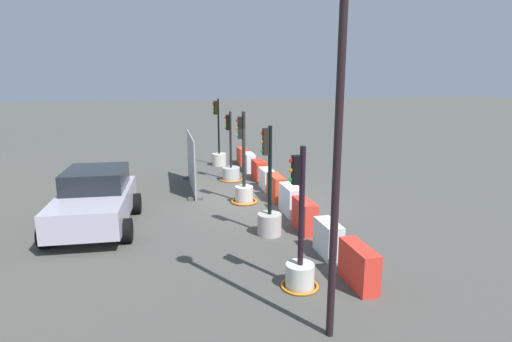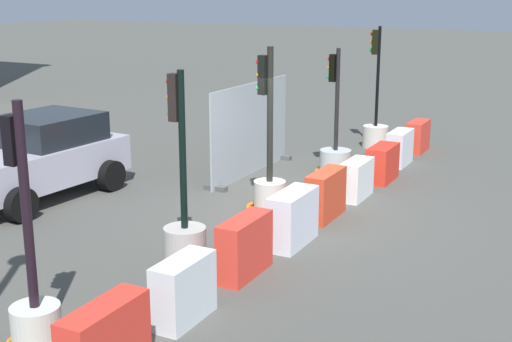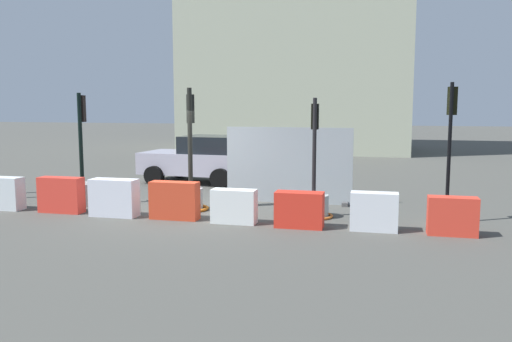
{
  "view_description": "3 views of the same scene",
  "coord_description": "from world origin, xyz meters",
  "px_view_note": "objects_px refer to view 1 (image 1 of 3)",
  "views": [
    {
      "loc": [
        -13.39,
        3.0,
        4.23
      ],
      "look_at": [
        0.11,
        -0.08,
        1.05
      ],
      "focal_mm": 29.51,
      "sensor_mm": 36.0,
      "label": 1
    },
    {
      "loc": [
        -11.4,
        -5.41,
        4.09
      ],
      "look_at": [
        -1.01,
        0.12,
        1.02
      ],
      "focal_mm": 49.59,
      "sensor_mm": 36.0,
      "label": 2
    },
    {
      "loc": [
        4.86,
        -11.93,
        2.63
      ],
      "look_at": [
        1.78,
        0.05,
        1.08
      ],
      "focal_mm": 36.94,
      "sensor_mm": 36.0,
      "label": 3
    }
  ],
  "objects_px": {
    "car_silver_hatchback": "(95,200)",
    "traffic_light_4": "(219,154)",
    "construction_barrier_0": "(359,266)",
    "street_lamp_post": "(339,113)",
    "traffic_light_2": "(244,188)",
    "construction_barrier_5": "(267,179)",
    "traffic_light_3": "(231,171)",
    "construction_barrier_7": "(249,162)",
    "construction_barrier_1": "(328,239)",
    "construction_barrier_4": "(276,188)",
    "traffic_light_0": "(300,263)",
    "construction_barrier_3": "(291,200)",
    "construction_barrier_8": "(242,156)",
    "construction_barrier_6": "(259,170)",
    "traffic_light_1": "(269,215)",
    "construction_barrier_2": "(304,216)"
  },
  "relations": [
    {
      "from": "traffic_light_1",
      "to": "construction_barrier_6",
      "type": "relative_size",
      "value": 2.82
    },
    {
      "from": "traffic_light_2",
      "to": "construction_barrier_7",
      "type": "height_order",
      "value": "traffic_light_2"
    },
    {
      "from": "traffic_light_1",
      "to": "construction_barrier_8",
      "type": "xyz_separation_m",
      "value": [
        9.14,
        -1.05,
        -0.16
      ]
    },
    {
      "from": "traffic_light_3",
      "to": "traffic_light_4",
      "type": "distance_m",
      "value": 2.99
    },
    {
      "from": "construction_barrier_8",
      "to": "car_silver_hatchback",
      "type": "relative_size",
      "value": 0.25
    },
    {
      "from": "traffic_light_0",
      "to": "construction_barrier_3",
      "type": "relative_size",
      "value": 2.56
    },
    {
      "from": "construction_barrier_0",
      "to": "street_lamp_post",
      "type": "height_order",
      "value": "street_lamp_post"
    },
    {
      "from": "traffic_light_2",
      "to": "street_lamp_post",
      "type": "distance_m",
      "value": 8.23
    },
    {
      "from": "construction_barrier_4",
      "to": "traffic_light_0",
      "type": "bearing_deg",
      "value": 169.01
    },
    {
      "from": "traffic_light_1",
      "to": "construction_barrier_3",
      "type": "bearing_deg",
      "value": -35.27
    },
    {
      "from": "construction_barrier_1",
      "to": "car_silver_hatchback",
      "type": "xyz_separation_m",
      "value": [
        3.23,
        5.67,
        0.4
      ]
    },
    {
      "from": "street_lamp_post",
      "to": "construction_barrier_5",
      "type": "bearing_deg",
      "value": -7.77
    },
    {
      "from": "construction_barrier_0",
      "to": "street_lamp_post",
      "type": "distance_m",
      "value": 3.77
    },
    {
      "from": "construction_barrier_1",
      "to": "construction_barrier_0",
      "type": "bearing_deg",
      "value": -179.06
    },
    {
      "from": "traffic_light_3",
      "to": "construction_barrier_2",
      "type": "distance_m",
      "value": 6.19
    },
    {
      "from": "construction_barrier_0",
      "to": "construction_barrier_6",
      "type": "bearing_deg",
      "value": -0.46
    },
    {
      "from": "construction_barrier_3",
      "to": "street_lamp_post",
      "type": "xyz_separation_m",
      "value": [
        -6.12,
        1.24,
        3.23
      ]
    },
    {
      "from": "construction_barrier_0",
      "to": "car_silver_hatchback",
      "type": "relative_size",
      "value": 0.3
    },
    {
      "from": "traffic_light_4",
      "to": "traffic_light_2",
      "type": "bearing_deg",
      "value": 179.93
    },
    {
      "from": "traffic_light_1",
      "to": "construction_barrier_3",
      "type": "distance_m",
      "value": 1.89
    },
    {
      "from": "traffic_light_0",
      "to": "traffic_light_4",
      "type": "distance_m",
      "value": 12.08
    },
    {
      "from": "construction_barrier_0",
      "to": "construction_barrier_8",
      "type": "distance_m",
      "value": 12.27
    },
    {
      "from": "traffic_light_2",
      "to": "construction_barrier_5",
      "type": "bearing_deg",
      "value": -38.31
    },
    {
      "from": "construction_barrier_1",
      "to": "car_silver_hatchback",
      "type": "height_order",
      "value": "car_silver_hatchback"
    },
    {
      "from": "traffic_light_1",
      "to": "construction_barrier_1",
      "type": "bearing_deg",
      "value": -146.78
    },
    {
      "from": "traffic_light_3",
      "to": "construction_barrier_8",
      "type": "relative_size",
      "value": 2.86
    },
    {
      "from": "traffic_light_0",
      "to": "construction_barrier_5",
      "type": "xyz_separation_m",
      "value": [
        7.46,
        -1.22,
        -0.16
      ]
    },
    {
      "from": "construction_barrier_5",
      "to": "car_silver_hatchback",
      "type": "relative_size",
      "value": 0.26
    },
    {
      "from": "car_silver_hatchback",
      "to": "traffic_light_4",
      "type": "bearing_deg",
      "value": -31.17
    },
    {
      "from": "construction_barrier_5",
      "to": "construction_barrier_2",
      "type": "bearing_deg",
      "value": 179.07
    },
    {
      "from": "traffic_light_4",
      "to": "construction_barrier_7",
      "type": "distance_m",
      "value": 1.93
    },
    {
      "from": "traffic_light_4",
      "to": "construction_barrier_3",
      "type": "relative_size",
      "value": 2.75
    },
    {
      "from": "traffic_light_2",
      "to": "construction_barrier_5",
      "type": "height_order",
      "value": "traffic_light_2"
    },
    {
      "from": "construction_barrier_3",
      "to": "car_silver_hatchback",
      "type": "distance_m",
      "value": 5.73
    },
    {
      "from": "construction_barrier_0",
      "to": "construction_barrier_6",
      "type": "height_order",
      "value": "construction_barrier_0"
    },
    {
      "from": "traffic_light_4",
      "to": "construction_barrier_8",
      "type": "relative_size",
      "value": 3.19
    },
    {
      "from": "traffic_light_2",
      "to": "car_silver_hatchback",
      "type": "xyz_separation_m",
      "value": [
        -1.38,
        4.53,
        0.29
      ]
    },
    {
      "from": "traffic_light_2",
      "to": "traffic_light_4",
      "type": "xyz_separation_m",
      "value": [
        6.12,
        -0.01,
        0.04
      ]
    },
    {
      "from": "construction_barrier_8",
      "to": "construction_barrier_5",
      "type": "bearing_deg",
      "value": -179.53
    },
    {
      "from": "construction_barrier_6",
      "to": "car_silver_hatchback",
      "type": "bearing_deg",
      "value": 127.14
    },
    {
      "from": "construction_barrier_7",
      "to": "car_silver_hatchback",
      "type": "height_order",
      "value": "car_silver_hatchback"
    },
    {
      "from": "traffic_light_4",
      "to": "construction_barrier_4",
      "type": "bearing_deg",
      "value": -169.54
    },
    {
      "from": "construction_barrier_1",
      "to": "street_lamp_post",
      "type": "height_order",
      "value": "street_lamp_post"
    },
    {
      "from": "construction_barrier_0",
      "to": "construction_barrier_5",
      "type": "relative_size",
      "value": 1.15
    },
    {
      "from": "construction_barrier_1",
      "to": "traffic_light_0",
      "type": "bearing_deg",
      "value": 139.03
    },
    {
      "from": "traffic_light_4",
      "to": "construction_barrier_7",
      "type": "relative_size",
      "value": 3.17
    },
    {
      "from": "construction_barrier_5",
      "to": "street_lamp_post",
      "type": "relative_size",
      "value": 0.18
    },
    {
      "from": "construction_barrier_7",
      "to": "street_lamp_post",
      "type": "bearing_deg",
      "value": 174.38
    },
    {
      "from": "construction_barrier_4",
      "to": "street_lamp_post",
      "type": "xyz_separation_m",
      "value": [
        -7.64,
        1.19,
        3.24
      ]
    },
    {
      "from": "traffic_light_1",
      "to": "construction_barrier_0",
      "type": "xyz_separation_m",
      "value": [
        -3.13,
        -1.07,
        -0.13
      ]
    }
  ]
}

